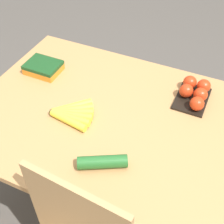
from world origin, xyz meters
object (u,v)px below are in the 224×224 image
tomato_pack (195,93)px  carrot_bag (43,67)px  banana_bunch (71,114)px  cucumber_near (102,162)px

tomato_pack → carrot_bag: tomato_pack is taller
banana_bunch → cucumber_near: 0.31m
tomato_pack → banana_bunch: bearing=36.5°
tomato_pack → cucumber_near: 0.58m
cucumber_near → tomato_pack: bearing=-112.8°
tomato_pack → cucumber_near: tomato_pack is taller
cucumber_near → carrot_bag: bearing=-37.3°
banana_bunch → cucumber_near: (-0.25, 0.19, 0.01)m
tomato_pack → cucumber_near: bearing=67.2°
banana_bunch → cucumber_near: size_ratio=1.03×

